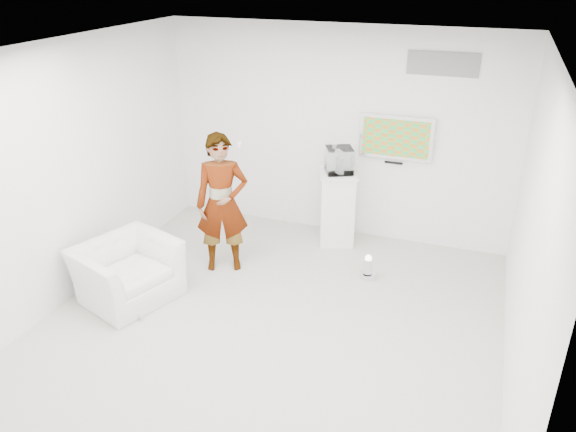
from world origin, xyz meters
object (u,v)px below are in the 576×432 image
(person, at_px, (222,204))
(armchair, at_px, (127,271))
(pedestal, at_px, (337,208))
(floor_uplight, at_px, (368,267))
(tv, at_px, (396,137))

(person, relative_size, armchair, 1.68)
(pedestal, relative_size, floor_uplight, 3.40)
(tv, height_order, person, tv)
(pedestal, bearing_deg, person, -134.41)
(tv, xyz_separation_m, floor_uplight, (-0.04, -1.19, -1.39))
(tv, xyz_separation_m, person, (-1.90, -1.55, -0.63))
(person, distance_m, floor_uplight, 2.04)
(pedestal, xyz_separation_m, floor_uplight, (0.66, -0.86, -0.38))
(pedestal, bearing_deg, floor_uplight, -52.46)
(armchair, bearing_deg, tv, -25.77)
(person, height_order, floor_uplight, person)
(tv, xyz_separation_m, pedestal, (-0.70, -0.33, -1.02))
(tv, bearing_deg, floor_uplight, -91.91)
(tv, xyz_separation_m, armchair, (-2.67, -2.62, -1.20))
(person, distance_m, armchair, 1.43)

